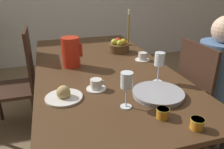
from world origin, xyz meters
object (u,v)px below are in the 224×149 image
at_px(wine_glass_water, 159,60).
at_px(jam_jar_amber, 197,123).
at_px(red_pitcher, 71,52).
at_px(bread_plate, 64,95).
at_px(teacup_near_person, 96,85).
at_px(candlestick_tall, 129,31).
at_px(serving_tray, 158,94).
at_px(fruit_bowl, 119,46).
at_px(person_seated, 220,81).
at_px(teacup_across, 143,57).
at_px(jam_jar_red, 163,113).
at_px(chair_person_side, 203,103).
at_px(wine_glass_juice, 127,82).
at_px(chair_opposite, 20,81).

distance_m(wine_glass_water, jam_jar_amber, 0.55).
bearing_deg(red_pitcher, bread_plate, -102.07).
distance_m(teacup_near_person, candlestick_tall, 1.12).
height_order(serving_tray, fruit_bowl, fruit_bowl).
xyz_separation_m(person_seated, teacup_across, (-0.41, 0.49, 0.07)).
relative_size(red_pitcher, wine_glass_water, 1.14).
bearing_deg(teacup_near_person, jam_jar_red, -58.57).
bearing_deg(chair_person_side, serving_tray, -72.26).
bearing_deg(red_pitcher, jam_jar_amber, -65.24).
distance_m(jam_jar_amber, candlestick_tall, 1.51).
bearing_deg(teacup_near_person, serving_tray, -29.92).
bearing_deg(teacup_across, bread_plate, -145.64).
distance_m(wine_glass_water, wine_glass_juice, 0.41).
relative_size(jam_jar_amber, jam_jar_red, 1.00).
distance_m(bread_plate, jam_jar_amber, 0.75).
bearing_deg(bread_plate, red_pitcher, 77.93).
height_order(chair_person_side, bread_plate, chair_person_side).
relative_size(wine_glass_water, jam_jar_red, 3.20).
bearing_deg(serving_tray, fruit_bowl, 86.53).
xyz_separation_m(red_pitcher, candlestick_tall, (0.68, 0.49, 0.03)).
distance_m(teacup_across, serving_tray, 0.66).
relative_size(teacup_across, jam_jar_amber, 1.95).
xyz_separation_m(serving_tray, jam_jar_red, (-0.09, -0.22, 0.01)).
bearing_deg(wine_glass_juice, teacup_across, 59.60).
bearing_deg(candlestick_tall, red_pitcher, -144.12).
bearing_deg(jam_jar_red, serving_tray, 67.73).
distance_m(wine_glass_juice, teacup_near_person, 0.31).
bearing_deg(bread_plate, serving_tray, -13.58).
relative_size(serving_tray, jam_jar_amber, 4.72).
bearing_deg(bread_plate, fruit_bowl, 52.70).
bearing_deg(jam_jar_red, candlestick_tall, 76.59).
height_order(chair_opposite, serving_tray, chair_opposite).
bearing_deg(jam_jar_red, chair_person_side, 32.76).
xyz_separation_m(chair_person_side, chair_opposite, (-1.40, 0.85, 0.00)).
bearing_deg(person_seated, jam_jar_red, -62.24).
bearing_deg(serving_tray, wine_glass_juice, -164.33).
xyz_separation_m(chair_person_side, serving_tray, (-0.49, -0.16, 0.24)).
bearing_deg(chair_person_side, fruit_bowl, -150.71).
distance_m(teacup_across, fruit_bowl, 0.32).
bearing_deg(wine_glass_water, red_pitcher, 138.31).
xyz_separation_m(bread_plate, fruit_bowl, (0.61, 0.80, 0.03)).
distance_m(wine_glass_juice, bread_plate, 0.40).
bearing_deg(wine_glass_juice, wine_glass_water, 37.46).
xyz_separation_m(teacup_across, serving_tray, (-0.18, -0.63, -0.01)).
relative_size(person_seated, serving_tray, 3.75).
height_order(wine_glass_water, wine_glass_juice, wine_glass_water).
relative_size(chair_opposite, red_pitcher, 4.10).
distance_m(person_seated, candlestick_tall, 1.09).
bearing_deg(jam_jar_red, teacup_near_person, 121.43).
bearing_deg(teacup_near_person, chair_opposite, 124.73).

